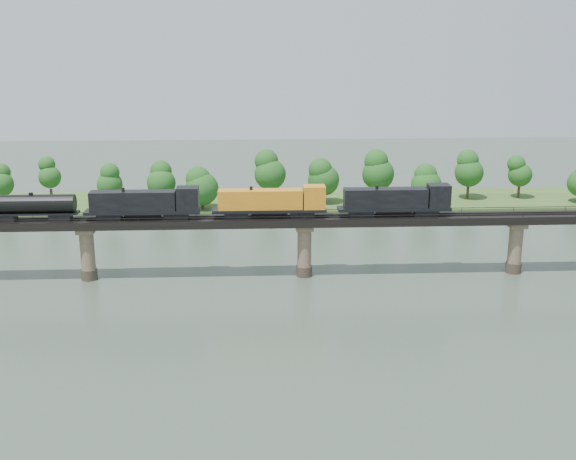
{
  "coord_description": "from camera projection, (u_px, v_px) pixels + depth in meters",
  "views": [
    {
      "loc": [
        -9.32,
        -98.03,
        45.35
      ],
      "look_at": [
        -3.06,
        30.0,
        9.0
      ],
      "focal_mm": 45.0,
      "sensor_mm": 36.0,
      "label": 1
    }
  ],
  "objects": [
    {
      "name": "ground",
      "position": [
        318.0,
        343.0,
        107.01
      ],
      "size": [
        400.0,
        400.0,
        0.0
      ],
      "primitive_type": "plane",
      "color": "#364537",
      "rests_on": "ground"
    },
    {
      "name": "far_treeline",
      "position": [
        258.0,
        176.0,
        181.59
      ],
      "size": [
        289.06,
        17.54,
        13.6
      ],
      "color": "#382619",
      "rests_on": "far_bank"
    },
    {
      "name": "freight_train",
      "position": [
        228.0,
        203.0,
        131.29
      ],
      "size": [
        84.39,
        3.29,
        5.81
      ],
      "color": "black",
      "rests_on": "bridge"
    },
    {
      "name": "bridge_superstructure",
      "position": [
        305.0,
        215.0,
        132.62
      ],
      "size": [
        220.0,
        4.9,
        0.75
      ],
      "color": "black",
      "rests_on": "bridge"
    },
    {
      "name": "far_bank",
      "position": [
        289.0,
        203.0,
        188.47
      ],
      "size": [
        300.0,
        24.0,
        1.6
      ],
      "primitive_type": "cube",
      "color": "#355421",
      "rests_on": "ground"
    },
    {
      "name": "bridge",
      "position": [
        304.0,
        248.0,
        134.35
      ],
      "size": [
        236.0,
        30.0,
        11.5
      ],
      "color": "#473A2D",
      "rests_on": "ground"
    }
  ]
}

